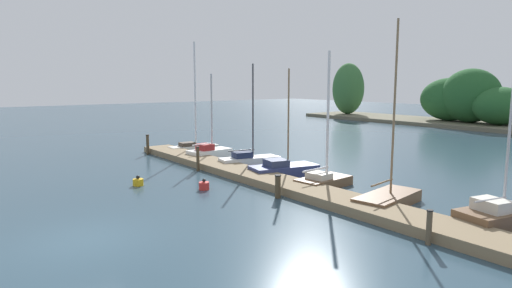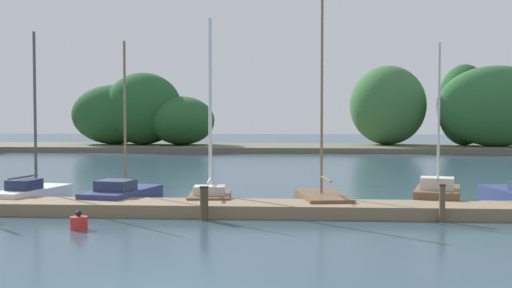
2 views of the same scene
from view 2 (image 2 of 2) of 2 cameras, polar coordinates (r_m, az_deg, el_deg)
dock_pier at (r=20.45m, az=-3.26°, el=-5.27°), size 28.98×1.80×0.35m
far_shore at (r=53.52m, az=4.68°, el=2.58°), size 60.73×8.30×7.12m
sailboat_2 at (r=23.82m, az=-17.85°, el=-3.82°), size 1.72×3.60×5.61m
sailboat_3 at (r=22.83m, az=-10.87°, el=-4.09°), size 2.08×3.72×5.28m
sailboat_4 at (r=22.12m, az=-3.79°, el=-4.17°), size 1.50×2.91×5.96m
sailboat_5 at (r=21.76m, az=5.44°, el=-4.46°), size 1.82×3.48×6.89m
sailboat_6 at (r=22.84m, az=14.72°, el=-4.02°), size 1.91×3.08×5.19m
mooring_piling_2 at (r=19.21m, az=-4.29°, el=-4.88°), size 0.26×0.26×0.94m
mooring_piling_3 at (r=19.53m, az=15.08°, el=-4.71°), size 0.18×0.18×1.03m
channel_buoy_0 at (r=18.33m, az=-14.39°, el=-6.27°), size 0.45×0.45×0.48m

